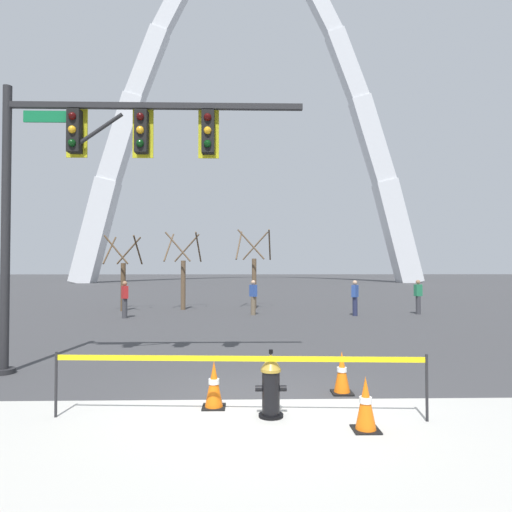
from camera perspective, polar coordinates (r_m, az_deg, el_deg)
name	(u,v)px	position (r m, az deg, el deg)	size (l,w,h in m)	color
ground_plane	(261,404)	(7.52, 0.62, -18.44)	(240.00, 240.00, 0.00)	#3D3D3F
fire_hydrant	(271,385)	(6.80, 1.92, -16.21)	(0.46, 0.48, 0.99)	black
caution_tape_barrier	(239,374)	(6.64, -2.20, -14.83)	(5.40, 0.34, 0.96)	#232326
traffic_cone_by_hydrant	(214,385)	(7.26, -5.41, -16.14)	(0.36, 0.36, 0.73)	black
traffic_cone_mid_sidewalk	(342,373)	(8.14, 10.95, -14.48)	(0.36, 0.36, 0.73)	black
traffic_cone_curb_edge	(366,404)	(6.47, 13.87, -17.95)	(0.36, 0.36, 0.73)	black
traffic_signal_gantry	(91,169)	(10.11, -20.40, 10.46)	(6.42, 0.44, 6.00)	#232326
monument_arch	(248,127)	(63.87, -1.08, 16.22)	(47.78, 2.94, 49.67)	silver
tree_far_left	(123,277)	(23.19, -16.66, -2.65)	(1.74, 1.75, 3.75)	brown
tree_left_mid	(183,275)	(23.18, -9.32, -2.46)	(1.83, 1.84, 3.96)	brown
tree_center_left	(254,274)	(23.50, -0.26, -2.27)	(1.91, 1.92, 4.14)	brown
pedestrian_walking_left	(418,297)	(22.04, 20.06, -4.91)	(0.39, 0.31, 1.59)	#38383D
pedestrian_standing_center	(355,298)	(20.53, 12.56, -5.22)	(0.37, 0.39, 1.59)	#232847
pedestrian_walking_right	(125,299)	(19.97, -16.47, -5.31)	(0.35, 0.39, 1.59)	#38383D
pedestrian_near_trees	(253,297)	(20.39, -0.36, -5.28)	(0.37, 0.39, 1.59)	brown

